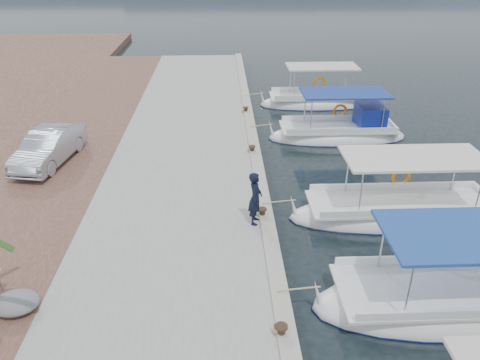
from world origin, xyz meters
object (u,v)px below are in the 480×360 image
at_px(fisherman, 255,198).
at_px(parked_car, 48,147).
at_px(fishing_caique_b, 448,302).
at_px(fishing_caique_e, 317,103).
at_px(fishing_caique_d, 339,134).
at_px(fishing_caique_c, 399,214).

distance_m(fisherman, parked_car, 9.04).
bearing_deg(fishing_caique_b, fishing_caique_e, 91.03).
relative_size(fishing_caique_e, fisherman, 3.77).
bearing_deg(fishing_caique_d, fishing_caique_e, 91.65).
distance_m(fishing_caique_c, fisherman, 5.15).
bearing_deg(fishing_caique_b, parked_car, 146.83).
xyz_separation_m(fisherman, parked_car, (-7.71, 4.71, -0.20)).
bearing_deg(parked_car, fisherman, -21.46).
xyz_separation_m(fishing_caique_b, fishing_caique_c, (0.23, 4.29, 0.00)).
distance_m(fishing_caique_e, fisherman, 13.69).
bearing_deg(fisherman, parked_car, 69.69).
relative_size(fishing_caique_b, parked_car, 1.77).
bearing_deg(fishing_caique_b, fishing_caique_d, 90.76).
bearing_deg(fishing_caique_e, fisherman, -108.79).
bearing_deg(fishing_caique_e, fishing_caique_c, -87.49).
xyz_separation_m(fishing_caique_d, fishing_caique_e, (-0.14, 4.94, -0.07)).
xyz_separation_m(fishing_caique_c, parked_car, (-12.63, 3.81, 1.02)).
bearing_deg(parked_car, fishing_caique_e, 44.05).
bearing_deg(fishing_caique_b, fishing_caique_c, 86.90).
relative_size(fishing_caique_d, fisherman, 3.81).
bearing_deg(parked_car, fishing_caique_c, -6.84).
bearing_deg(fishing_caique_e, fishing_caique_b, -88.97).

